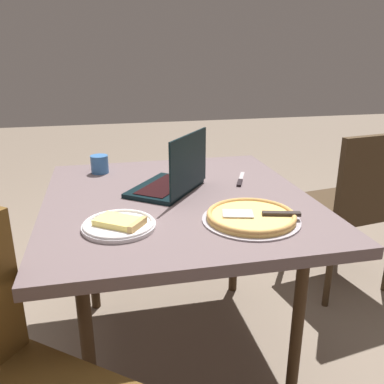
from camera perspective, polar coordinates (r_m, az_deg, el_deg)
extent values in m
plane|color=#746454|center=(2.03, -1.75, -20.35)|extent=(12.00, 12.00, 0.00)
cube|color=#5F4E4F|center=(1.67, -1.99, -1.30)|extent=(1.15, 1.06, 0.04)
cylinder|color=#382615|center=(1.64, 14.59, -16.98)|extent=(0.05, 0.05, 0.69)
cylinder|color=#382615|center=(2.24, 5.96, -5.92)|extent=(0.05, 0.05, 0.69)
cylinder|color=#382615|center=(1.50, -14.31, -20.76)|extent=(0.05, 0.05, 0.69)
cylinder|color=#382615|center=(2.14, -13.91, -7.65)|extent=(0.05, 0.05, 0.69)
cube|color=black|center=(1.74, -3.81, 0.59)|extent=(0.40, 0.37, 0.02)
cube|color=black|center=(1.74, -3.82, 0.92)|extent=(0.32, 0.28, 0.00)
cube|color=black|center=(1.65, -0.44, 4.16)|extent=(0.27, 0.21, 0.23)
cube|color=silver|center=(1.65, -0.51, 4.17)|extent=(0.24, 0.18, 0.20)
cylinder|color=silver|center=(1.39, -10.17, -4.73)|extent=(0.25, 0.25, 0.01)
torus|color=white|center=(1.39, -10.19, -4.35)|extent=(0.24, 0.24, 0.01)
cube|color=#E9CF68|center=(1.39, -10.21, -4.09)|extent=(0.16, 0.18, 0.02)
cube|color=tan|center=(1.35, -7.63, -4.60)|extent=(0.09, 0.07, 0.03)
cylinder|color=#A49BA4|center=(1.44, 8.25, -3.87)|extent=(0.34, 0.34, 0.01)
cylinder|color=#EEBE64|center=(1.44, 8.27, -3.47)|extent=(0.31, 0.31, 0.02)
torus|color=tan|center=(1.44, 8.28, -3.17)|extent=(0.31, 0.31, 0.02)
cube|color=#BCBBC1|center=(1.43, 6.40, -3.01)|extent=(0.09, 0.12, 0.00)
cube|color=black|center=(1.45, 12.40, -2.98)|extent=(0.06, 0.13, 0.01)
cube|color=beige|center=(1.91, 6.91, 2.04)|extent=(0.16, 0.08, 0.00)
cube|color=black|center=(1.83, 6.67, 1.29)|extent=(0.09, 0.05, 0.01)
cylinder|color=#376AA8|center=(2.02, -12.79, 3.81)|extent=(0.08, 0.08, 0.09)
cylinder|color=#52201A|center=(2.01, -12.85, 4.47)|extent=(0.07, 0.07, 0.01)
cube|color=#3A2A19|center=(2.42, 20.00, -1.86)|extent=(0.51, 0.51, 0.04)
cube|color=#3A2A19|center=(2.21, 24.12, 1.95)|extent=(0.10, 0.43, 0.42)
cylinder|color=#3A2A19|center=(2.78, 19.93, -4.53)|extent=(0.03, 0.03, 0.45)
cylinder|color=#3A2A19|center=(2.55, 12.88, -6.07)|extent=(0.03, 0.03, 0.45)
cylinder|color=#3A2A19|center=(2.26, 18.67, -10.09)|extent=(0.03, 0.03, 0.45)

